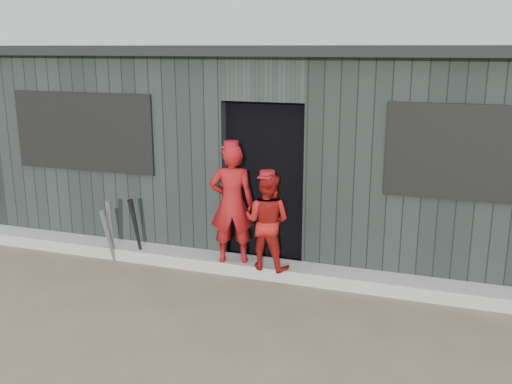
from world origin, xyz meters
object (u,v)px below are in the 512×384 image
at_px(player_grey_back, 281,212).
at_px(bat_right, 136,230).
at_px(bat_mid, 108,236).
at_px(bat_left, 111,230).
at_px(player_red_right, 267,221).
at_px(player_red_left, 232,204).
at_px(dugout, 295,144).

bearing_deg(player_grey_back, bat_right, 13.54).
relative_size(bat_mid, player_grey_back, 0.61).
height_order(bat_left, player_red_right, player_red_right).
xyz_separation_m(bat_right, player_red_left, (1.24, 0.06, 0.44)).
height_order(bat_left, dugout, dugout).
distance_m(bat_left, player_grey_back, 2.13).
distance_m(player_red_right, dugout, 1.93).
xyz_separation_m(bat_mid, player_red_right, (2.01, 0.12, 0.36)).
bearing_deg(bat_right, player_red_right, -0.33).
height_order(player_grey_back, dugout, dugout).
height_order(bat_mid, player_red_left, player_red_left).
distance_m(bat_left, bat_mid, 0.09).
bearing_deg(bat_mid, dugout, 46.73).
distance_m(bat_mid, player_red_right, 2.05).
distance_m(bat_mid, dugout, 2.84).
distance_m(player_red_left, dugout, 1.83).
bearing_deg(bat_left, player_grey_back, 24.23).
bearing_deg(player_red_left, player_red_right, 153.91).
bearing_deg(bat_left, bat_right, 11.98).
distance_m(player_red_left, player_grey_back, 0.88).
xyz_separation_m(bat_left, bat_mid, (-0.00, -0.07, -0.05)).
distance_m(bat_right, dugout, 2.52).
bearing_deg(player_red_right, bat_mid, 8.59).
bearing_deg(bat_mid, bat_right, 22.57).
bearing_deg(bat_left, player_red_right, 1.64).
bearing_deg(player_red_right, player_red_left, -3.41).
relative_size(player_red_left, player_grey_back, 1.22).
height_order(player_red_left, dugout, dugout).
distance_m(bat_left, player_red_left, 1.63).
distance_m(bat_right, player_grey_back, 1.81).
bearing_deg(player_grey_back, dugout, -97.30).
xyz_separation_m(bat_mid, bat_right, (0.32, 0.13, 0.07)).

